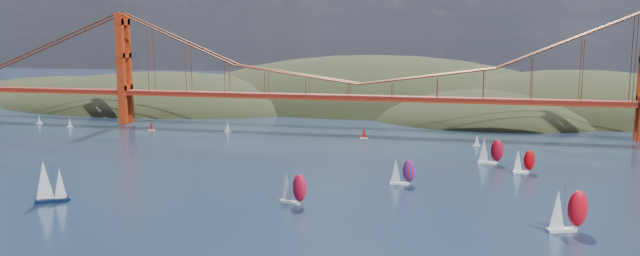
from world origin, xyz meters
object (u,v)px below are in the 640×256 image
at_px(racer_5, 490,151).
at_px(racer_3, 523,161).
at_px(racer_rwb, 402,171).
at_px(sloop_navy, 49,182).
at_px(racer_1, 567,210).
at_px(racer_0, 293,188).

bearing_deg(racer_5, racer_3, -50.80).
distance_m(racer_5, racer_rwb, 45.81).
xyz_separation_m(sloop_navy, racer_rwb, (90.29, 41.75, -1.47)).
distance_m(sloop_navy, racer_5, 141.20).
distance_m(racer_3, racer_5, 16.04).
bearing_deg(racer_3, sloop_navy, -173.07).
bearing_deg(sloop_navy, racer_5, 3.90).
xyz_separation_m(racer_1, racer_5, (-14.50, 73.58, -0.53)).
xyz_separation_m(racer_0, racer_5, (53.09, 65.27, 0.17)).
xyz_separation_m(racer_3, racer_5, (-10.04, 12.49, 0.59)).
bearing_deg(racer_3, racer_1, -106.48).
relative_size(racer_1, racer_5, 1.11).
distance_m(sloop_navy, racer_rwb, 99.48).
bearing_deg(sloop_navy, racer_1, -27.76).
xyz_separation_m(sloop_navy, racer_1, (131.59, 5.32, -0.42)).
bearing_deg(racer_rwb, racer_5, 51.79).
xyz_separation_m(racer_0, racer_1, (67.59, -8.31, 0.69)).
xyz_separation_m(sloop_navy, racer_0, (64.00, 13.63, -1.11)).
bearing_deg(racer_1, racer_5, 80.15).
height_order(racer_0, racer_5, racer_5).
distance_m(racer_0, racer_rwb, 38.50).
height_order(racer_3, racer_rwb, racer_rwb).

